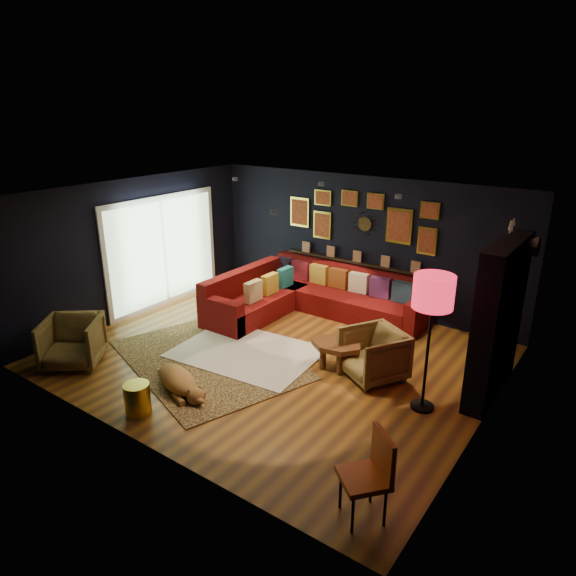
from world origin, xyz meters
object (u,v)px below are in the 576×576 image
Objects in this scene: coffee_table at (337,347)px; gold_stool at (137,399)px; orange_chair at (372,469)px; floor_lamp at (433,297)px; armchair_right at (374,352)px; sectional at (306,297)px; armchair_left at (72,340)px; dog at (177,376)px; pouf at (237,315)px.

coffee_table reaches higher than gold_stool.
floor_lamp is (-0.30, 2.14, 1.04)m from orange_chair.
armchair_right is 2.77m from orange_chair.
armchair_right is at bearing 155.84° from orange_chair.
armchair_left is (-1.78, -3.86, 0.10)m from sectional.
armchair_left is at bearing 170.98° from gold_stool.
sectional is 4.04× the size of armchair_left.
orange_chair is 2.40m from floor_lamp.
dog is (-0.02, 0.71, 0.00)m from gold_stool.
armchair_right is 0.65× the size of dog.
pouf is at bearing -174.05° from orange_chair.
floor_lamp reaches higher than pouf.
floor_lamp is at bearing 37.48° from gold_stool.
pouf is 4.95m from orange_chair.
armchair_left is 0.67× the size of dog.
armchair_left reaches higher than dog.
sectional is 1.82× the size of floor_lamp.
gold_stool reaches higher than pouf.
sectional is 3.66× the size of orange_chair.
armchair_right is 1.53m from floor_lamp.
sectional is 1.43m from pouf.
armchair_right is 2.86m from dog.
orange_chair is at bearing -49.49° from sectional.
armchair_left is 4.61m from armchair_right.
armchair_right reaches higher than dog.
orange_chair is at bearing -53.21° from coffee_table.
coffee_table is 2.98m from gold_stool.
gold_stool is 4.02m from floor_lamp.
orange_chair is at bearing -33.49° from armchair_right.
armchair_left is 1.93m from gold_stool.
gold_stool is (-2.08, -2.65, -0.20)m from armchair_right.
floor_lamp reaches higher than armchair_right.
orange_chair is 0.74× the size of dog.
sectional reaches higher than coffee_table.
armchair_right is at bearing 51.82° from gold_stool.
armchair_right reaches higher than gold_stool.
armchair_right reaches higher than pouf.
coffee_table is 2.10× the size of gold_stool.
dog is (0.10, -3.45, -0.11)m from sectional.
pouf is at bearing 105.40° from gold_stool.
floor_lamp is (1.50, -0.27, 1.24)m from coffee_table.
coffee_table is 2.33m from pouf.
orange_chair reaches higher than sectional.
pouf is 3.01m from gold_stool.
coffee_table is 1.63× the size of pouf.
dog is (-3.02, -1.59, -1.37)m from floor_lamp.
armchair_left reaches higher than gold_stool.
sectional is 3.84m from floor_lamp.
floor_lamp is at bearing 9.65° from armchair_right.
armchair_left reaches higher than pouf.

